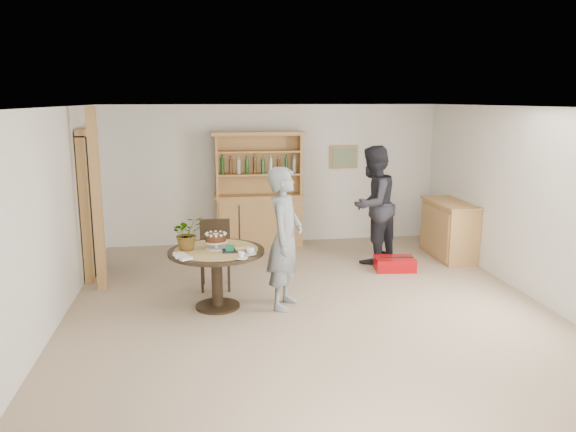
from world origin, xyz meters
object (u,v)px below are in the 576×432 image
at_px(dining_chair, 215,249).
at_px(adult_person, 373,205).
at_px(dining_table, 217,261).
at_px(teen_boy, 285,238).
at_px(red_suitcase, 395,264).
at_px(sideboard, 449,229).
at_px(hutch, 259,208).

bearing_deg(dining_chair, adult_person, 21.22).
xyz_separation_m(dining_table, adult_person, (2.53, 1.70, 0.34)).
bearing_deg(teen_boy, red_suitcase, -32.10).
bearing_deg(dining_table, dining_chair, 89.78).
distance_m(sideboard, red_suitcase, 1.32).
relative_size(sideboard, dining_table, 1.05).
height_order(adult_person, red_suitcase, adult_person).
height_order(dining_table, red_suitcase, dining_table).
xyz_separation_m(hutch, red_suitcase, (1.91, -1.82, -0.59)).
height_order(hutch, adult_person, hutch).
bearing_deg(hutch, teen_boy, -89.77).
relative_size(dining_table, teen_boy, 0.67).
bearing_deg(dining_table, adult_person, 33.81).
bearing_deg(dining_table, hutch, 74.33).
relative_size(sideboard, teen_boy, 0.71).
distance_m(adult_person, red_suitcase, 1.01).
bearing_deg(sideboard, dining_table, -155.77).
bearing_deg(sideboard, hutch, 157.79).
relative_size(sideboard, dining_chair, 1.33).
relative_size(hutch, teen_boy, 1.14).
xyz_separation_m(teen_boy, adult_person, (1.68, 1.80, 0.05)).
bearing_deg(dining_table, teen_boy, -6.71).
distance_m(dining_chair, adult_person, 2.70).
distance_m(hutch, dining_table, 3.10).
relative_size(dining_chair, red_suitcase, 1.47).
relative_size(hutch, sideboard, 1.62).
bearing_deg(dining_chair, teen_boy, -45.36).
relative_size(dining_table, dining_chair, 1.27).
distance_m(hutch, dining_chair, 2.32).
height_order(hutch, dining_chair, hutch).
bearing_deg(red_suitcase, dining_chair, -165.94).
bearing_deg(teen_boy, adult_person, -19.01).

